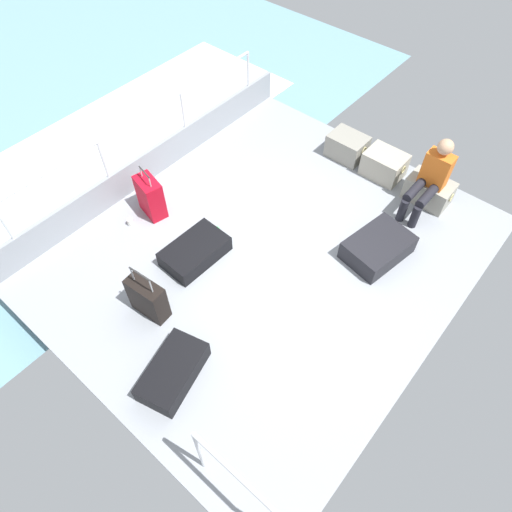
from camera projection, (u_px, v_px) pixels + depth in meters
The scene contains 15 objects.
ground_plane at pixel (270, 252), 5.83m from camera, with size 4.40×5.20×0.06m, color gray.
gunwale_port at pixel (152, 163), 6.49m from camera, with size 0.06×5.20×0.45m, color gray.
railing_port at pixel (144, 130), 6.05m from camera, with size 0.04×4.20×1.02m.
stair_rail_starboard at pixel (238, 484), 3.56m from camera, with size 0.94×0.04×0.97m.
sea_wake at pixel (100, 152), 7.51m from camera, with size 12.00×12.00×0.01m.
cargo_crate_0 at pixel (347, 146), 6.79m from camera, with size 0.57×0.41×0.35m.
cargo_crate_1 at pixel (384, 165), 6.53m from camera, with size 0.59×0.42×0.36m.
cargo_crate_2 at pixel (429, 191), 6.22m from camera, with size 0.63×0.38×0.34m.
passenger_seated at pixel (431, 177), 5.86m from camera, with size 0.34×0.66×1.04m.
suitcase_0 at pixel (173, 372), 4.69m from camera, with size 0.62×0.87×0.23m.
suitcase_1 at pixel (195, 251), 5.66m from camera, with size 0.52×0.82×0.22m.
suitcase_2 at pixel (378, 247), 5.67m from camera, with size 0.69×0.89×0.27m.
suitcase_3 at pixel (148, 298), 5.07m from camera, with size 0.47×0.24×0.73m.
suitcase_4 at pixel (150, 197), 6.00m from camera, with size 0.44×0.31×0.72m.
paper_cup at pixel (130, 222), 6.04m from camera, with size 0.08×0.08×0.10m, color white.
Camera 1 is at (2.21, -2.85, 4.55)m, focal length 32.25 mm.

